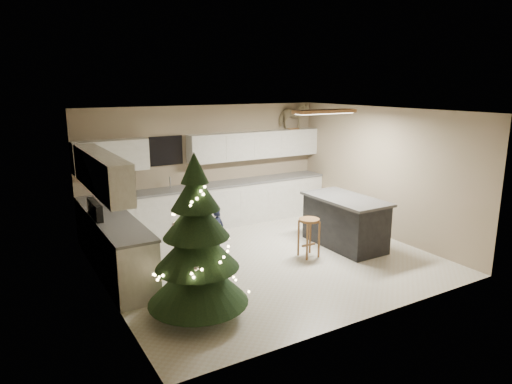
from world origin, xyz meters
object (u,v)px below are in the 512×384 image
island (345,221)px  rocking_horse (294,116)px  christmas_tree (197,251)px  bar_stool (309,228)px  toddler (218,230)px

island → rocking_horse: 3.14m
christmas_tree → island: bearing=17.5°
christmas_tree → bar_stool: bearing=21.1°
island → rocking_horse: rocking_horse is taller
island → christmas_tree: 3.70m
bar_stool → island: bearing=7.1°
bar_stool → christmas_tree: size_ratio=0.32×
bar_stool → rocking_horse: 3.49m
bar_stool → christmas_tree: christmas_tree is taller
bar_stool → toddler: size_ratio=0.90×
island → toddler: size_ratio=2.17×
island → rocking_horse: bearing=78.2°
island → toddler: bearing=155.1°
island → rocking_horse: size_ratio=2.30×
bar_stool → toddler: toddler is taller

